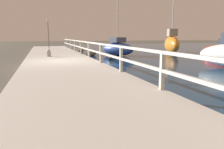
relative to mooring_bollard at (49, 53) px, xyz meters
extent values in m
plane|color=#4C473D|center=(0.54, -2.80, -0.52)|extent=(120.00, 120.00, 0.00)
cube|color=beige|center=(0.54, -2.80, -0.37)|extent=(3.90, 36.00, 0.29)
cube|color=beige|center=(2.38, -10.17, 0.26)|extent=(0.10, 0.10, 0.98)
cube|color=beige|center=(2.38, -7.22, 0.26)|extent=(0.10, 0.10, 0.98)
cube|color=beige|center=(2.38, -4.28, 0.26)|extent=(0.10, 0.10, 0.98)
cube|color=beige|center=(2.38, -1.33, 0.26)|extent=(0.10, 0.10, 0.98)
cube|color=beige|center=(2.38, 1.61, 0.26)|extent=(0.10, 0.10, 0.98)
cube|color=beige|center=(2.38, 4.56, 0.26)|extent=(0.10, 0.10, 0.98)
cube|color=beige|center=(2.38, 7.51, 0.26)|extent=(0.10, 0.10, 0.98)
cube|color=beige|center=(2.38, 10.45, 0.26)|extent=(0.10, 0.10, 0.98)
cube|color=beige|center=(2.38, 13.40, 0.26)|extent=(0.10, 0.10, 0.98)
cube|color=beige|center=(2.38, -2.80, 0.71)|extent=(0.09, 32.50, 0.08)
cube|color=beige|center=(2.38, -2.80, 0.26)|extent=(0.09, 32.50, 0.08)
ellipsoid|color=gray|center=(3.40, 3.92, -0.38)|extent=(0.37, 0.33, 0.27)
ellipsoid|color=gray|center=(3.54, 2.85, -0.24)|extent=(0.73, 0.66, 0.55)
ellipsoid|color=gray|center=(3.28, 6.72, -0.29)|extent=(0.59, 0.53, 0.44)
ellipsoid|color=#666056|center=(4.15, -0.42, -0.36)|extent=(0.41, 0.37, 0.31)
ellipsoid|color=slate|center=(3.32, 2.39, -0.30)|extent=(0.57, 0.51, 0.43)
cylinder|color=gray|center=(0.00, 0.00, -0.07)|extent=(0.24, 0.24, 0.32)
sphere|color=gray|center=(0.00, 0.00, 0.13)|extent=(0.22, 0.22, 0.22)
cylinder|color=#514C47|center=(0.32, 9.17, 1.16)|extent=(0.07, 0.07, 2.79)
sphere|color=beige|center=(0.32, 9.17, 2.69)|extent=(0.28, 0.28, 0.28)
ellipsoid|color=#2D4C9E|center=(5.56, 2.29, 0.03)|extent=(2.82, 3.66, 1.08)
cube|color=#4C566B|center=(5.56, 2.29, 0.78)|extent=(1.40, 1.31, 0.41)
cylinder|color=silver|center=(5.56, 2.29, 2.47)|extent=(0.09, 0.09, 3.79)
ellipsoid|color=orange|center=(11.45, 3.43, 0.28)|extent=(2.35, 4.03, 1.58)
cube|color=#9E937F|center=(11.45, 3.43, 1.42)|extent=(1.11, 1.33, 0.69)
cylinder|color=silver|center=(11.45, 3.43, 3.84)|extent=(0.09, 0.09, 5.55)
camera|label=1|loc=(-0.43, -14.87, 1.10)|focal=35.00mm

